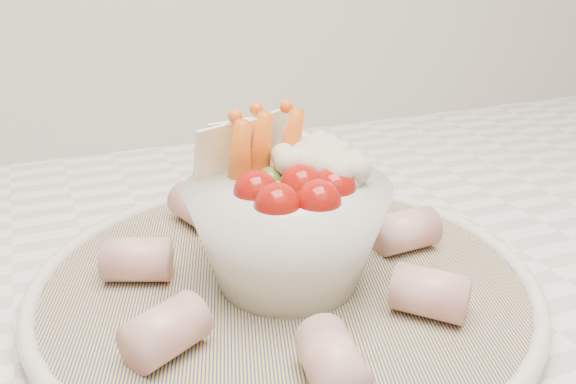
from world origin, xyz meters
name	(u,v)px	position (x,y,z in m)	size (l,w,h in m)	color
serving_platter	(284,284)	(-0.04, 1.37, 0.93)	(0.45, 0.45, 0.02)	navy
veggie_bowl	(289,222)	(-0.04, 1.37, 0.98)	(0.14, 0.14, 0.12)	silver
cured_meat_rolls	(283,259)	(-0.04, 1.37, 0.95)	(0.26, 0.29, 0.03)	#BA555B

